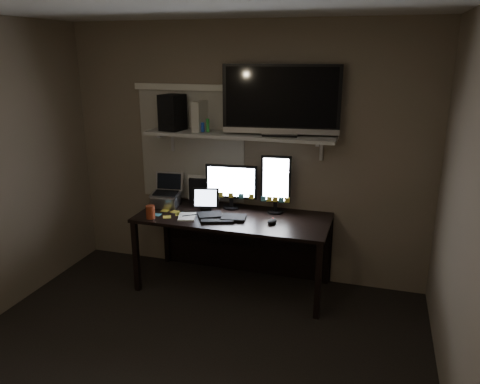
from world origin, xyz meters
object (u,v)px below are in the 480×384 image
at_px(tv, 281,100).
at_px(game_console, 200,116).
at_px(monitor_portrait, 276,184).
at_px(keyboard, 222,217).
at_px(desk, 237,229).
at_px(speaker, 173,113).
at_px(laptop, 166,191).
at_px(tablet, 206,199).
at_px(cup, 150,212).
at_px(mouse, 272,221).
at_px(monitor_landscape, 231,186).

bearing_deg(tv, game_console, 171.25).
bearing_deg(monitor_portrait, keyboard, -151.63).
distance_m(desk, speaker, 1.29).
bearing_deg(tv, laptop, 178.69).
distance_m(tablet, tv, 1.18).
height_order(tablet, cup, tablet).
xyz_separation_m(desk, mouse, (0.40, -0.21, 0.20)).
relative_size(monitor_portrait, speaker, 1.65).
height_order(monitor_portrait, laptop, monitor_portrait).
height_order(monitor_landscape, tv, tv).
bearing_deg(speaker, keyboard, -14.26).
relative_size(monitor_portrait, keyboard, 1.22).
bearing_deg(game_console, speaker, -173.53).
height_order(desk, cup, cup).
xyz_separation_m(desk, monitor_portrait, (0.35, 0.10, 0.46)).
height_order(keyboard, laptop, laptop).
xyz_separation_m(monitor_landscape, laptop, (-0.64, -0.13, -0.06)).
bearing_deg(desk, game_console, 165.58).
xyz_separation_m(monitor_landscape, tv, (0.48, -0.02, 0.84)).
distance_m(keyboard, cup, 0.66).
xyz_separation_m(tv, speaker, (-1.06, -0.01, -0.14)).
height_order(monitor_portrait, cup, monitor_portrait).
distance_m(keyboard, laptop, 0.68).
bearing_deg(mouse, tv, 102.84).
xyz_separation_m(mouse, laptop, (-1.13, 0.17, 0.14)).
relative_size(cup, game_console, 0.43).
xyz_separation_m(tablet, cup, (-0.41, -0.37, -0.05)).
bearing_deg(cup, desk, 29.01).
distance_m(desk, monitor_portrait, 0.59).
bearing_deg(desk, tablet, -175.53).
bearing_deg(speaker, cup, -84.95).
relative_size(tablet, game_console, 0.89).
bearing_deg(monitor_portrait, desk, -170.63).
bearing_deg(monitor_portrait, tv, -32.48).
height_order(mouse, tv, tv).
height_order(monitor_landscape, laptop, monitor_landscape).
height_order(mouse, laptop, laptop).
distance_m(monitor_landscape, laptop, 0.66).
height_order(mouse, tablet, tablet).
distance_m(cup, tv, 1.57).
distance_m(cup, speaker, 0.98).
height_order(keyboard, tablet, tablet).
bearing_deg(laptop, game_console, 16.41).
bearing_deg(mouse, tablet, 176.97).
distance_m(laptop, tv, 1.45).
height_order(laptop, game_console, game_console).
relative_size(keyboard, tablet, 1.82).
bearing_deg(tablet, tv, -3.94).
bearing_deg(laptop, tv, -0.23).
height_order(keyboard, speaker, speaker).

